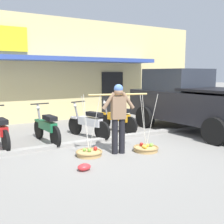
{
  "coord_description": "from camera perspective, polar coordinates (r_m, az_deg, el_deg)",
  "views": [
    {
      "loc": [
        -3.63,
        -6.04,
        1.96
      ],
      "look_at": [
        0.3,
        0.6,
        0.85
      ],
      "focal_mm": 43.71,
      "sensor_mm": 36.0,
      "label": 1
    }
  ],
  "objects": [
    {
      "name": "storefront_building",
      "position": [
        14.01,
        -12.24,
        8.58
      ],
      "size": [
        13.0,
        6.0,
        4.2
      ],
      "color": "#DBC684",
      "rests_on": "ground"
    },
    {
      "name": "fruit_basket_left_side",
      "position": [
        7.0,
        7.09,
        -7.5
      ],
      "size": [
        0.64,
        0.64,
        1.45
      ],
      "color": "tan",
      "rests_on": "ground"
    },
    {
      "name": "motorcycle_nearest_shop",
      "position": [
        7.73,
        -22.47,
        -3.68
      ],
      "size": [
        0.54,
        1.82,
        1.09
      ],
      "color": "black",
      "rests_on": "ground"
    },
    {
      "name": "motorcycle_second_in_row",
      "position": [
        7.85,
        -13.49,
        -3.11
      ],
      "size": [
        0.54,
        1.82,
        1.09
      ],
      "color": "black",
      "rests_on": "ground"
    },
    {
      "name": "fruit_vendor",
      "position": [
        6.56,
        1.35,
        -0.44
      ],
      "size": [
        1.42,
        0.42,
        1.7
      ],
      "color": "black",
      "rests_on": "ground"
    },
    {
      "name": "motorcycle_end_of_row",
      "position": [
        9.1,
        1.1,
        -1.35
      ],
      "size": [
        0.6,
        1.79,
        1.09
      ],
      "color": "black",
      "rests_on": "ground"
    },
    {
      "name": "motorcycle_third_in_row",
      "position": [
        8.29,
        -4.9,
        -2.33
      ],
      "size": [
        0.68,
        1.77,
        1.09
      ],
      "color": "black",
      "rests_on": "ground"
    },
    {
      "name": "ground_plane",
      "position": [
        7.32,
        0.34,
        -7.36
      ],
      "size": [
        90.0,
        90.0,
        0.0
      ],
      "primitive_type": "plane",
      "color": "gray"
    },
    {
      "name": "parked_truck",
      "position": [
        9.61,
        16.45,
        2.3
      ],
      "size": [
        2.38,
        4.81,
        2.1
      ],
      "color": "black",
      "rests_on": "ground"
    },
    {
      "name": "plastic_litter_bag",
      "position": [
        5.65,
        -5.84,
        -11.39
      ],
      "size": [
        0.28,
        0.22,
        0.14
      ],
      "primitive_type": "ellipsoid",
      "color": "red",
      "rests_on": "ground"
    },
    {
      "name": "wooden_crate",
      "position": [
        9.83,
        3.15,
        -2.39
      ],
      "size": [
        0.44,
        0.36,
        0.32
      ],
      "primitive_type": "cube",
      "color": "olive",
      "rests_on": "ground"
    },
    {
      "name": "fruit_basket_right_side",
      "position": [
        6.6,
        -4.8,
        -8.46
      ],
      "size": [
        0.64,
        0.64,
        1.45
      ],
      "color": "tan",
      "rests_on": "ground"
    },
    {
      "name": "sidewalk_curb",
      "position": [
        7.89,
        -2.29,
        -5.83
      ],
      "size": [
        20.0,
        0.24,
        0.1
      ],
      "primitive_type": "cube",
      "color": "gray",
      "rests_on": "ground"
    }
  ]
}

